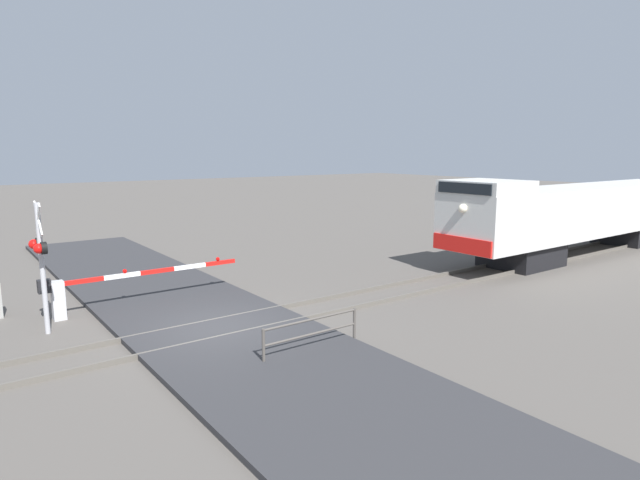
{
  "coord_description": "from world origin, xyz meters",
  "views": [
    {
      "loc": [
        13.4,
        -6.22,
        5.11
      ],
      "look_at": [
        -0.81,
        4.22,
        2.13
      ],
      "focal_mm": 29.64,
      "sensor_mm": 36.0,
      "label": 1
    }
  ],
  "objects": [
    {
      "name": "locomotive",
      "position": [
        0.0,
        19.75,
        2.07
      ],
      "size": [
        3.01,
        18.85,
        3.93
      ],
      "color": "black",
      "rests_on": "ground_plane"
    },
    {
      "name": "rail_track_right",
      "position": [
        0.72,
        0.0,
        0.07
      ],
      "size": [
        0.08,
        80.0,
        0.15
      ],
      "primitive_type": "cube",
      "color": "#59544C",
      "rests_on": "ground_plane"
    },
    {
      "name": "ground_plane",
      "position": [
        0.0,
        0.0,
        0.0
      ],
      "size": [
        160.0,
        160.0,
        0.0
      ],
      "primitive_type": "plane",
      "color": "#514C47"
    },
    {
      "name": "road_surface",
      "position": [
        0.0,
        0.0,
        0.07
      ],
      "size": [
        36.0,
        5.06,
        0.15
      ],
      "primitive_type": "cube",
      "color": "#2D2D30",
      "rests_on": "ground_plane"
    },
    {
      "name": "crossing_gate",
      "position": [
        -3.88,
        -2.54,
        0.83
      ],
      "size": [
        0.36,
        6.52,
        1.32
      ],
      "color": "silver",
      "rests_on": "ground_plane"
    },
    {
      "name": "guard_railing",
      "position": [
        2.96,
        1.19,
        0.63
      ],
      "size": [
        0.08,
        2.9,
        0.95
      ],
      "color": "#4C4742",
      "rests_on": "ground_plane"
    },
    {
      "name": "crossing_signal",
      "position": [
        -2.71,
        -3.99,
        2.3
      ],
      "size": [
        1.18,
        0.33,
        3.75
      ],
      "color": "#ADADB2",
      "rests_on": "ground_plane"
    },
    {
      "name": "rail_track_left",
      "position": [
        -0.72,
        0.0,
        0.07
      ],
      "size": [
        0.08,
        80.0,
        0.15
      ],
      "primitive_type": "cube",
      "color": "#59544C",
      "rests_on": "ground_plane"
    }
  ]
}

